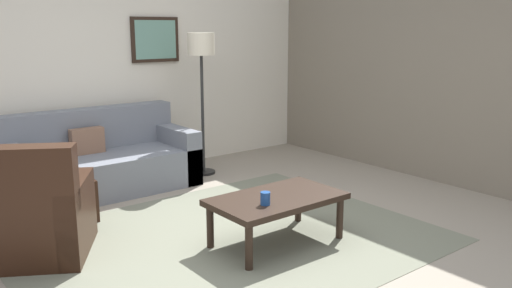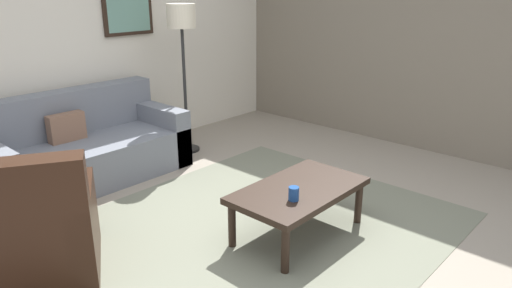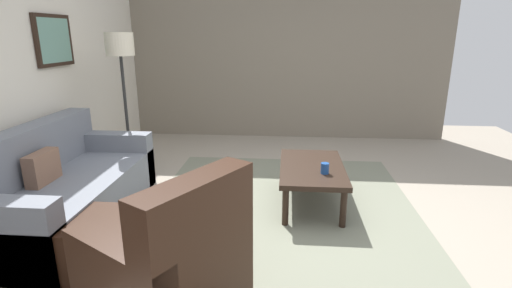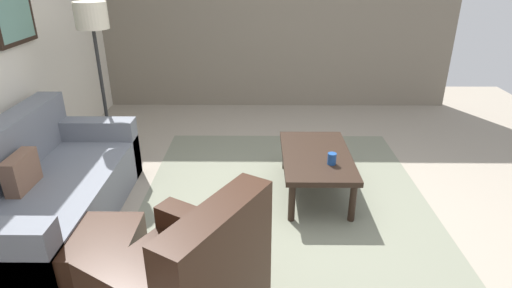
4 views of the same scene
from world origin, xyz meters
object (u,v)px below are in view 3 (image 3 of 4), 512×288
(framed_artwork, at_px, (54,40))
(lamp_standing, at_px, (121,59))
(cup, at_px, (325,168))
(couch_main, at_px, (57,191))
(coffee_table, at_px, (312,171))
(armchair_leather, at_px, (173,269))
(ottoman, at_px, (97,243))

(framed_artwork, bearing_deg, lamp_standing, -65.61)
(cup, distance_m, lamp_standing, 2.65)
(couch_main, distance_m, cup, 2.51)
(coffee_table, height_order, cup, cup)
(couch_main, height_order, armchair_leather, armchair_leather)
(armchair_leather, height_order, cup, armchair_leather)
(coffee_table, bearing_deg, couch_main, 103.42)
(coffee_table, distance_m, framed_artwork, 3.11)
(ottoman, relative_size, lamp_standing, 0.33)
(coffee_table, distance_m, lamp_standing, 2.54)
(armchair_leather, height_order, lamp_standing, lamp_standing)
(cup, height_order, framed_artwork, framed_artwork)
(coffee_table, bearing_deg, ottoman, 127.19)
(couch_main, relative_size, lamp_standing, 1.17)
(armchair_leather, height_order, framed_artwork, framed_artwork)
(couch_main, distance_m, coffee_table, 2.44)
(couch_main, bearing_deg, lamp_standing, -7.92)
(couch_main, bearing_deg, cup, -81.79)
(coffee_table, relative_size, framed_artwork, 1.74)
(ottoman, xyz_separation_m, lamp_standing, (1.95, 0.54, 1.21))
(armchair_leather, distance_m, lamp_standing, 2.91)
(couch_main, xyz_separation_m, cup, (0.36, -2.48, 0.17))
(couch_main, distance_m, lamp_standing, 1.69)
(couch_main, xyz_separation_m, coffee_table, (0.57, -2.38, 0.06))
(coffee_table, distance_m, cup, 0.26)
(coffee_table, bearing_deg, cup, -152.97)
(lamp_standing, bearing_deg, armchair_leather, -152.17)
(ottoman, xyz_separation_m, coffee_table, (1.26, -1.66, 0.16))
(ottoman, height_order, lamp_standing, lamp_standing)
(ottoman, bearing_deg, couch_main, 46.19)
(ottoman, relative_size, coffee_table, 0.51)
(framed_artwork, bearing_deg, coffee_table, -98.52)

